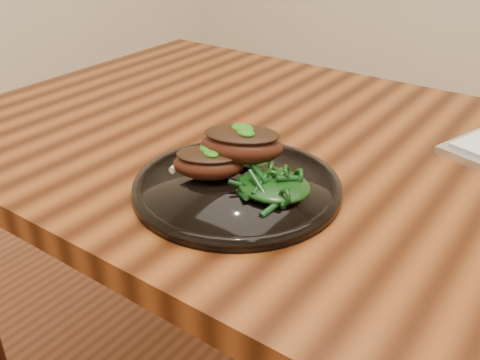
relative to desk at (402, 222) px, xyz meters
The scene contains 6 objects.
desk is the anchor object (origin of this frame).
plate 0.27m from the desk, 132.84° to the right, with size 0.28×0.28×0.02m.
lamb_chop_front 0.32m from the desk, 137.36° to the right, with size 0.12×0.10×0.04m.
lamb_chop_back 0.29m from the desk, 139.49° to the right, with size 0.13×0.11×0.05m.
herb_smear 0.27m from the desk, 148.65° to the right, with size 0.08×0.05×0.01m, color #104E08.
greens_heap 0.25m from the desk, 123.04° to the right, with size 0.10×0.09×0.04m.
Camera 1 is at (0.20, -0.70, 1.12)m, focal length 40.00 mm.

